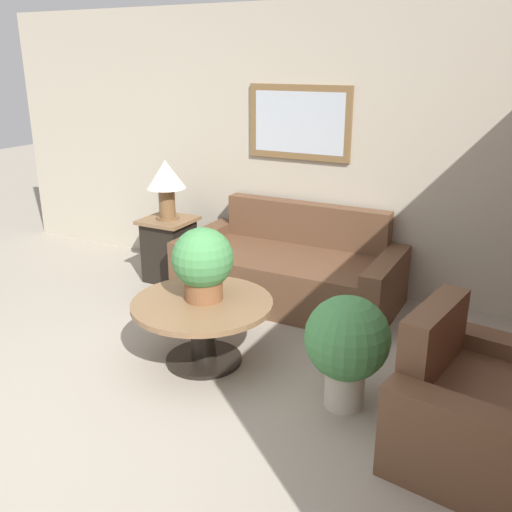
{
  "coord_description": "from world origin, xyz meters",
  "views": [
    {
      "loc": [
        2.13,
        -2.06,
        2.11
      ],
      "look_at": [
        0.1,
        1.81,
        0.59
      ],
      "focal_mm": 40.0,
      "sensor_mm": 36.0,
      "label": 1
    }
  ],
  "objects": [
    {
      "name": "ground_plane",
      "position": [
        0.0,
        0.0,
        0.0
      ],
      "size": [
        20.0,
        20.0,
        0.0
      ],
      "primitive_type": "plane",
      "color": "gray"
    },
    {
      "name": "potted_plant_floor",
      "position": [
        1.16,
        1.0,
        0.44
      ],
      "size": [
        0.54,
        0.54,
        0.75
      ],
      "color": "beige",
      "rests_on": "ground_plane"
    },
    {
      "name": "coffee_table",
      "position": [
        0.06,
        1.06,
        0.35
      ],
      "size": [
        1.01,
        1.01,
        0.48
      ],
      "color": "black",
      "rests_on": "ground_plane"
    },
    {
      "name": "side_table",
      "position": [
        -1.13,
        2.29,
        0.32
      ],
      "size": [
        0.48,
        0.48,
        0.63
      ],
      "color": "black",
      "rests_on": "ground_plane"
    },
    {
      "name": "couch_main",
      "position": [
        0.14,
        2.4,
        0.27
      ],
      "size": [
        1.96,
        0.95,
        0.83
      ],
      "color": "brown",
      "rests_on": "ground_plane"
    },
    {
      "name": "wall_back",
      "position": [
        -0.0,
        2.91,
        1.31
      ],
      "size": [
        7.08,
        0.09,
        2.6
      ],
      "color": "#B2A893",
      "rests_on": "ground_plane"
    },
    {
      "name": "armchair",
      "position": [
        2.0,
        0.89,
        0.28
      ],
      "size": [
        1.0,
        1.14,
        0.83
      ],
      "rotation": [
        0.0,
        0.0,
        1.41
      ],
      "color": "brown",
      "rests_on": "ground_plane"
    },
    {
      "name": "table_lamp",
      "position": [
        -1.13,
        2.29,
        1.02
      ],
      "size": [
        0.38,
        0.38,
        0.57
      ],
      "color": "brown",
      "rests_on": "side_table"
    },
    {
      "name": "potted_plant_on_table",
      "position": [
        0.05,
        1.1,
        0.76
      ],
      "size": [
        0.44,
        0.44,
        0.53
      ],
      "color": "brown",
      "rests_on": "coffee_table"
    }
  ]
}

